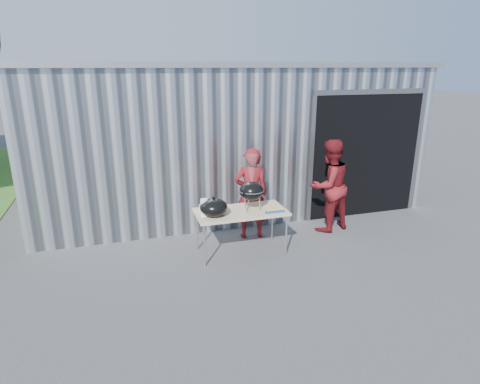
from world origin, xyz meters
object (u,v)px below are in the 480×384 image
object	(u,v)px
kettle_grill	(251,185)
person_bystander	(329,186)
folding_table	(241,213)
person_cook	(251,194)

from	to	relation	value
kettle_grill	person_bystander	size ratio (longest dim) A/B	0.53
kettle_grill	folding_table	bearing A→B (deg)	175.15
person_bystander	person_cook	bearing A→B (deg)	-18.08
folding_table	kettle_grill	world-z (taller)	kettle_grill
folding_table	person_cook	distance (m)	0.70
person_bystander	kettle_grill	bearing A→B (deg)	1.93
folding_table	person_bystander	xyz separation A→B (m)	(1.89, 0.48, 0.17)
folding_table	kettle_grill	distance (m)	0.50
person_cook	person_bystander	distance (m)	1.52
folding_table	person_cook	size ratio (longest dim) A/B	0.90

